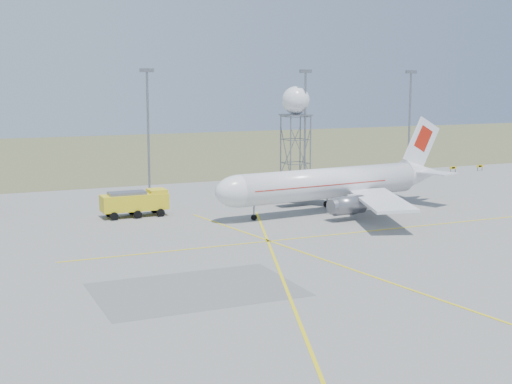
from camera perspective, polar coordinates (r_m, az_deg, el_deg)
name	(u,v)px	position (r m, az deg, el deg)	size (l,w,h in m)	color
ground	(487,309)	(62.34, 17.97, -8.90)	(400.00, 400.00, 0.00)	gray
grass_strip	(110,153)	(189.03, -11.64, 3.08)	(400.00, 120.00, 0.03)	#4E5D33
mast_b	(148,123)	(114.05, -8.64, 5.52)	(2.20, 0.50, 20.50)	slate
mast_c	(305,119)	(124.46, 3.95, 5.87)	(2.20, 0.50, 20.50)	slate
mast_d	(410,116)	(136.16, 12.20, 5.95)	(2.20, 0.50, 20.50)	slate
taxi_sign_near	(453,168)	(151.37, 15.49, 1.86)	(1.60, 0.17, 1.20)	black
taxi_sign_far	(480,166)	(155.90, 17.48, 1.97)	(1.60, 0.17, 1.20)	black
airliner_main	(331,184)	(102.05, 6.04, 0.65)	(38.77, 37.53, 13.19)	white
radar_tower	(296,131)	(125.72, 3.18, 4.92)	(4.87, 4.87, 17.64)	slate
fire_truck	(136,204)	(99.76, -9.55, -0.95)	(9.13, 3.70, 3.64)	yellow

